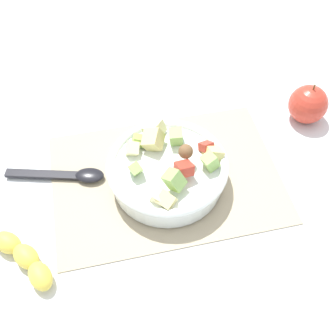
% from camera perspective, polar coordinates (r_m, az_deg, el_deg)
% --- Properties ---
extents(ground_plane, '(2.40, 2.40, 0.00)m').
position_cam_1_polar(ground_plane, '(0.83, -0.25, -1.44)').
color(ground_plane, silver).
extents(placemat, '(0.44, 0.31, 0.01)m').
position_cam_1_polar(placemat, '(0.83, -0.25, -1.31)').
color(placemat, tan).
rests_on(placemat, ground_plane).
extents(salad_bowl, '(0.23, 0.23, 0.10)m').
position_cam_1_polar(salad_bowl, '(0.79, 0.04, -0.21)').
color(salad_bowl, white).
rests_on(salad_bowl, placemat).
extents(serving_spoon, '(0.20, 0.08, 0.01)m').
position_cam_1_polar(serving_spoon, '(0.84, -13.12, -0.93)').
color(serving_spoon, black).
rests_on(serving_spoon, placemat).
extents(whole_apple, '(0.08, 0.08, 0.10)m').
position_cam_1_polar(whole_apple, '(0.96, 18.59, 8.26)').
color(whole_apple, '#BC3828').
rests_on(whole_apple, ground_plane).
extents(banana_whole, '(0.11, 0.14, 0.04)m').
position_cam_1_polar(banana_whole, '(0.76, -19.04, -11.56)').
color(banana_whole, yellow).
rests_on(banana_whole, ground_plane).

